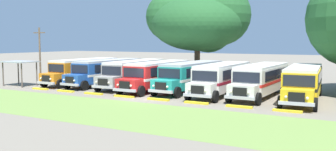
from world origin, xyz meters
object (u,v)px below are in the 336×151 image
(parked_bus_slot_0, at_px, (84,70))
(utility_pole, at_px, (40,54))
(broad_shade_tree, at_px, (201,21))
(parked_bus_slot_1, at_px, (107,71))
(waiting_shelter, at_px, (20,64))
(parked_bus_slot_5, at_px, (222,77))
(parked_bus_slot_6, at_px, (262,79))
(parked_bus_slot_3, at_px, (158,74))
(parked_bus_slot_7, at_px, (303,81))
(parked_bus_slot_4, at_px, (191,75))
(parked_bus_slot_2, at_px, (134,72))

(parked_bus_slot_0, relative_size, utility_pole, 1.68)
(broad_shade_tree, bearing_deg, parked_bus_slot_1, -125.42)
(parked_bus_slot_1, bearing_deg, broad_shade_tree, 146.51)
(broad_shade_tree, height_order, waiting_shelter, broad_shade_tree)
(parked_bus_slot_0, xyz_separation_m, parked_bus_slot_5, (17.23, -0.45, 0.00))
(parked_bus_slot_6, bearing_deg, parked_bus_slot_5, -79.97)
(parked_bus_slot_1, height_order, waiting_shelter, parked_bus_slot_1)
(parked_bus_slot_0, distance_m, parked_bus_slot_6, 20.75)
(broad_shade_tree, bearing_deg, waiting_shelter, -134.00)
(parked_bus_slot_3, distance_m, waiting_shelter, 15.59)
(parked_bus_slot_7, bearing_deg, parked_bus_slot_5, -95.94)
(parked_bus_slot_6, height_order, broad_shade_tree, broad_shade_tree)
(parked_bus_slot_3, distance_m, parked_bus_slot_5, 6.86)
(parked_bus_slot_4, distance_m, utility_pole, 18.35)
(parked_bus_slot_0, relative_size, parked_bus_slot_7, 0.99)
(waiting_shelter, bearing_deg, parked_bus_slot_5, 12.60)
(parked_bus_slot_0, distance_m, waiting_shelter, 7.00)
(parked_bus_slot_3, relative_size, parked_bus_slot_6, 1.00)
(parked_bus_slot_7, distance_m, broad_shade_tree, 18.56)
(parked_bus_slot_0, relative_size, parked_bus_slot_4, 1.00)
(parked_bus_slot_0, xyz_separation_m, parked_bus_slot_4, (13.72, 0.25, 0.00))
(parked_bus_slot_4, bearing_deg, parked_bus_slot_5, 80.71)
(parked_bus_slot_0, height_order, parked_bus_slot_1, same)
(parked_bus_slot_7, bearing_deg, broad_shade_tree, -131.85)
(waiting_shelter, bearing_deg, parked_bus_slot_7, 9.25)
(parked_bus_slot_7, xyz_separation_m, broad_shade_tree, (-14.07, 10.64, 5.77))
(parked_bus_slot_0, bearing_deg, parked_bus_slot_5, 88.79)
(parked_bus_slot_6, bearing_deg, broad_shade_tree, -132.28)
(parked_bus_slot_3, relative_size, utility_pole, 1.68)
(parked_bus_slot_3, bearing_deg, utility_pole, -82.38)
(parked_bus_slot_4, relative_size, parked_bus_slot_5, 1.00)
(parked_bus_slot_4, xyz_separation_m, broad_shade_tree, (-3.39, 9.79, 5.77))
(parked_bus_slot_2, bearing_deg, parked_bus_slot_1, -91.98)
(parked_bus_slot_4, bearing_deg, parked_bus_slot_2, -87.54)
(parked_bus_slot_2, xyz_separation_m, parked_bus_slot_6, (13.80, -0.12, 0.00))
(parked_bus_slot_4, relative_size, utility_pole, 1.68)
(parked_bus_slot_7, relative_size, waiting_shelter, 3.04)
(parked_bus_slot_4, xyz_separation_m, utility_pole, (-18.02, -2.85, 1.89))
(parked_bus_slot_2, bearing_deg, parked_bus_slot_0, -91.31)
(parked_bus_slot_2, height_order, parked_bus_slot_4, same)
(parked_bus_slot_1, distance_m, parked_bus_slot_3, 7.12)
(parked_bus_slot_5, bearing_deg, parked_bus_slot_7, 87.92)
(utility_pole, height_order, waiting_shelter, utility_pole)
(parked_bus_slot_1, xyz_separation_m, parked_bus_slot_3, (7.08, -0.78, 0.00))
(parked_bus_slot_2, bearing_deg, utility_pole, -79.01)
(parked_bus_slot_2, bearing_deg, waiting_shelter, -67.27)
(parked_bus_slot_0, relative_size, parked_bus_slot_5, 1.00)
(parked_bus_slot_3, xyz_separation_m, waiting_shelter, (-14.86, -4.66, 0.87))
(parked_bus_slot_0, bearing_deg, parked_bus_slot_2, 91.93)
(parked_bus_slot_0, distance_m, parked_bus_slot_2, 6.96)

